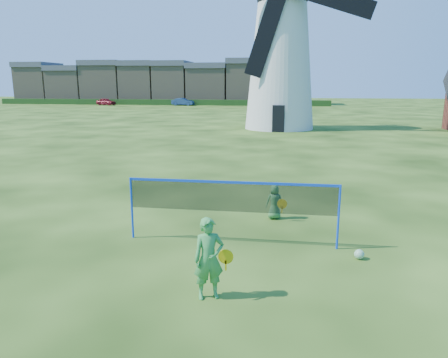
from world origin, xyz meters
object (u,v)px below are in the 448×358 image
windmill (281,55)px  car_left (106,102)px  player_girl (209,259)px  play_ball (359,254)px  car_right (183,102)px  badminton_net (232,198)px  player_boy (275,202)px

windmill → car_left: size_ratio=5.00×
player_girl → car_left: (-31.28, 66.24, -0.13)m
windmill → car_left: windmill is taller
play_ball → car_right: size_ratio=0.06×
badminton_net → play_ball: bearing=-10.3°
badminton_net → car_right: bearing=105.0°
player_boy → car_right: 65.30m
player_girl → car_left: bearing=93.1°
player_girl → play_ball: bearing=14.1°
player_girl → player_boy: size_ratio=1.51×
windmill → player_boy: size_ratio=18.39×
player_boy → car_left: car_left is taller
car_left → car_right: size_ratio=0.92×
badminton_net → player_boy: size_ratio=5.07×
player_boy → badminton_net: bearing=50.1°
player_boy → car_right: size_ratio=0.25×
car_right → player_boy: bearing=-159.5°
windmill → player_girl: size_ratio=12.19×
car_right → windmill: bearing=-150.3°
player_girl → car_left: size_ratio=0.41×
windmill → badminton_net: windmill is taller
windmill → player_girl: 30.46m
car_left → windmill: bearing=-122.7°
player_boy → car_right: car_right is taller
badminton_net → car_right: size_ratio=1.27×
badminton_net → player_girl: badminton_net is taller
car_left → player_boy: bearing=-136.3°
play_ball → car_right: bearing=107.3°
car_right → car_left: bearing=99.1°
badminton_net → car_left: size_ratio=1.38×
player_girl → car_right: (-17.33, 67.46, -0.09)m
windmill → badminton_net: 27.72m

